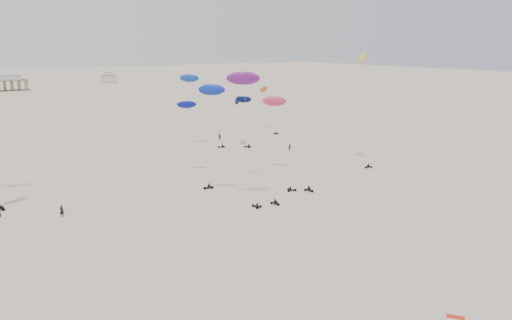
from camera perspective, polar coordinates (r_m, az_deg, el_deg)
ground_plane at (r=194.52m, az=-18.17°, el=4.31°), size 900.00×900.00×0.00m
pavilion_main at (r=339.44m, az=-26.47°, el=7.82°), size 21.00×13.00×9.80m
pavilion_small at (r=382.80m, az=-16.47°, el=8.99°), size 9.00×7.00×8.00m
rig_0 at (r=88.83m, az=-3.84°, el=5.84°), size 10.02×13.31×22.13m
rig_2 at (r=104.08m, az=-7.29°, el=3.82°), size 4.97×14.91×18.56m
rig_3 at (r=98.08m, az=1.97°, el=2.37°), size 8.76×16.07×21.62m
rig_5 at (r=106.73m, az=2.35°, el=5.50°), size 9.78×18.19×21.30m
rig_6 at (r=136.63m, az=-1.97°, el=6.14°), size 4.57×7.55×14.04m
rig_7 at (r=163.56m, az=1.10°, el=7.28°), size 5.91×13.46×16.15m
rig_9 at (r=137.26m, az=-7.15°, el=8.25°), size 9.65×10.29×20.42m
rig_11 at (r=85.11m, az=-1.33°, el=7.95°), size 6.09×7.25×23.43m
rig_13 at (r=117.13m, az=12.15°, el=9.65°), size 5.25×7.97×25.89m
spectator_0 at (r=88.23m, az=-21.27°, el=-6.07°), size 1.02×0.95×2.32m
spectator_1 at (r=132.74m, az=3.89°, el=1.08°), size 1.13×0.80×2.09m
spectator_3 at (r=147.90m, az=-4.17°, el=2.32°), size 1.00×0.97×2.28m
grounded_kite_b at (r=58.04m, az=21.84°, el=-16.35°), size 1.66×1.85×0.07m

